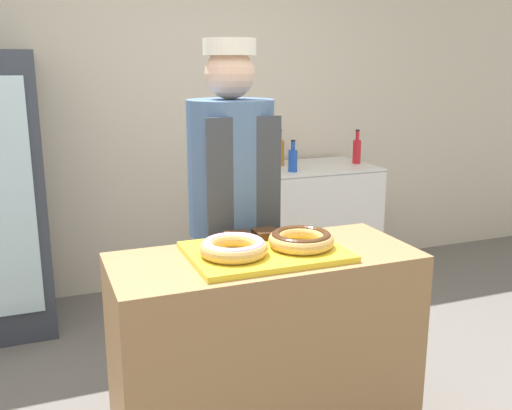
{
  "coord_description": "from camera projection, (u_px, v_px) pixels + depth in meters",
  "views": [
    {
      "loc": [
        -0.81,
        -1.99,
        1.63
      ],
      "look_at": [
        0.0,
        0.1,
        1.08
      ],
      "focal_mm": 40.0,
      "sensor_mm": 36.0,
      "label": 1
    }
  ],
  "objects": [
    {
      "name": "baker_person",
      "position": [
        232.0,
        218.0,
        2.73
      ],
      "size": [
        0.4,
        0.4,
        1.75
      ],
      "color": "#4C4C51",
      "rests_on": "ground_plane"
    },
    {
      "name": "brownie_back_right",
      "position": [
        266.0,
        234.0,
        2.4
      ],
      "size": [
        0.1,
        0.1,
        0.03
      ],
      "color": "#382111",
      "rests_on": "serving_tray"
    },
    {
      "name": "serving_tray",
      "position": [
        265.0,
        252.0,
        2.25
      ],
      "size": [
        0.61,
        0.44,
        0.02
      ],
      "color": "yellow",
      "rests_on": "display_counter"
    },
    {
      "name": "wall_back",
      "position": [
        153.0,
        105.0,
        4.08
      ],
      "size": [
        8.0,
        0.06,
        2.7
      ],
      "color": "beige",
      "rests_on": "ground_plane"
    },
    {
      "name": "bottle_red",
      "position": [
        278.0,
        150.0,
        4.31
      ],
      "size": [
        0.08,
        0.08,
        0.26
      ],
      "color": "red",
      "rests_on": "chest_freezer"
    },
    {
      "name": "donut_light_glaze",
      "position": [
        234.0,
        247.0,
        2.17
      ],
      "size": [
        0.26,
        0.26,
        0.06
      ],
      "color": "tan",
      "rests_on": "serving_tray"
    },
    {
      "name": "bottle_blue",
      "position": [
        293.0,
        159.0,
        3.96
      ],
      "size": [
        0.06,
        0.06,
        0.22
      ],
      "color": "#1E4CB2",
      "rests_on": "chest_freezer"
    },
    {
      "name": "brownie_back_left",
      "position": [
        238.0,
        237.0,
        2.36
      ],
      "size": [
        0.1,
        0.1,
        0.03
      ],
      "color": "#382111",
      "rests_on": "serving_tray"
    },
    {
      "name": "display_counter",
      "position": [
        265.0,
        357.0,
        2.36
      ],
      "size": [
        1.22,
        0.52,
        0.9
      ],
      "color": "#997047",
      "rests_on": "ground_plane"
    },
    {
      "name": "chest_freezer",
      "position": [
        302.0,
        225.0,
        4.3
      ],
      "size": [
        1.04,
        0.63,
        0.91
      ],
      "color": "silver",
      "rests_on": "ground_plane"
    },
    {
      "name": "bottle_red_b",
      "position": [
        357.0,
        150.0,
        4.29
      ],
      "size": [
        0.06,
        0.06,
        0.26
      ],
      "color": "red",
      "rests_on": "chest_freezer"
    },
    {
      "name": "donut_chocolate_glaze",
      "position": [
        301.0,
        239.0,
        2.27
      ],
      "size": [
        0.26,
        0.26,
        0.06
      ],
      "color": "tan",
      "rests_on": "serving_tray"
    },
    {
      "name": "bottle_amber",
      "position": [
        279.0,
        152.0,
        4.2
      ],
      "size": [
        0.07,
        0.07,
        0.27
      ],
      "color": "#99661E",
      "rests_on": "chest_freezer"
    }
  ]
}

